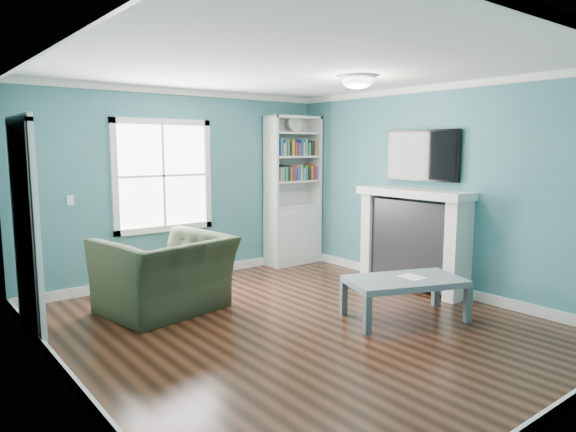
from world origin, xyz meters
TOP-DOWN VIEW (x-y plane):
  - floor at (0.00, 0.00)m, footprint 5.00×5.00m
  - room_walls at (0.00, 0.00)m, footprint 5.00×5.00m
  - trim at (0.00, 0.00)m, footprint 4.50×5.00m
  - window at (-0.30, 2.49)m, footprint 1.40×0.06m
  - bookshelf at (1.77, 2.30)m, footprint 0.90×0.35m
  - fireplace at (2.08, 0.20)m, footprint 0.44×1.58m
  - tv at (2.20, 0.20)m, footprint 0.06×1.10m
  - door at (-2.22, 1.40)m, footprint 0.12×0.98m
  - ceiling_fixture at (0.90, 0.10)m, footprint 0.38×0.38m
  - light_switch at (-1.50, 2.48)m, footprint 0.08×0.01m
  - recliner at (-0.85, 1.31)m, footprint 1.43×1.06m
  - coffee_table at (1.04, -0.51)m, footprint 1.38×1.07m
  - paper_sheet at (1.14, -0.52)m, footprint 0.22×0.27m

SIDE VIEW (x-z plane):
  - floor at x=0.00m, z-range 0.00..0.00m
  - coffee_table at x=1.04m, z-range 0.16..0.61m
  - paper_sheet at x=1.14m, z-range 0.44..0.45m
  - recliner at x=-0.85m, z-range 0.00..1.13m
  - fireplace at x=2.08m, z-range -0.01..1.29m
  - bookshelf at x=1.77m, z-range -0.23..2.08m
  - door at x=-2.22m, z-range -0.01..2.16m
  - light_switch at x=-1.50m, z-range 1.14..1.26m
  - trim at x=0.00m, z-range -0.06..2.54m
  - window at x=-0.30m, z-range 0.70..2.20m
  - room_walls at x=0.00m, z-range -0.92..4.08m
  - tv at x=2.20m, z-range 1.40..2.05m
  - ceiling_fixture at x=0.90m, z-range 2.47..2.63m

